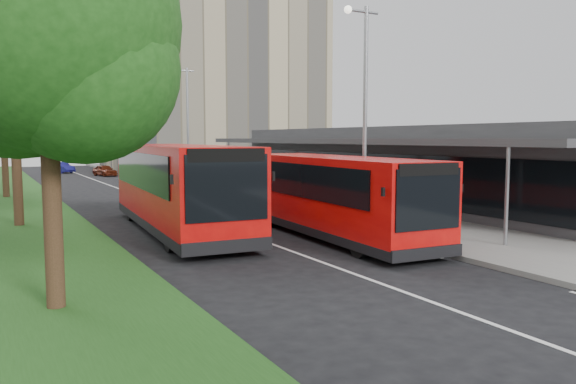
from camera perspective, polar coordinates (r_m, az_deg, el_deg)
name	(u,v)px	position (r m, az deg, el deg)	size (l,w,h in m)	color
ground	(291,251)	(17.21, 0.31, -6.03)	(120.00, 120.00, 0.00)	black
pavement	(224,189)	(37.68, -6.48, 0.33)	(5.00, 80.00, 0.15)	slate
grass_verge	(7,199)	(34.93, -26.62, -0.67)	(5.00, 80.00, 0.10)	#1E4A17
lane_centre_line	(156,202)	(31.04, -13.25, -1.01)	(0.12, 70.00, 0.01)	silver
kerb_dashes	(191,193)	(35.81, -9.87, -0.10)	(0.12, 56.00, 0.01)	silver
office_block	(215,86)	(61.18, -7.45, 10.65)	(22.00, 12.00, 18.00)	tan
station_building	(399,165)	(29.70, 11.22, 2.68)	(7.70, 26.00, 4.00)	#323235
tree_near	(45,39)	(12.01, -23.50, 14.09)	(5.13, 5.13, 8.25)	#382616
tree_mid	(12,75)	(23.95, -26.24, 10.60)	(5.59, 5.59, 8.99)	#382616
tree_far	(2,111)	(35.85, -27.05, 7.31)	(4.77, 4.77, 7.67)	#382616
lamp_post_near	(363,103)	(20.82, 7.66, 8.96)	(1.44, 0.28, 8.00)	gray
lamp_post_far	(186,119)	(38.77, -10.28, 7.29)	(1.44, 0.28, 8.00)	gray
bus_main	(335,196)	(19.37, 4.76, -0.45)	(3.09, 10.04, 2.81)	red
bus_second	(178,188)	(20.95, -11.08, 0.44)	(3.59, 11.40, 3.18)	red
litter_bin	(292,194)	(28.68, 0.38, -0.20)	(0.49, 0.49, 0.89)	#3B2918
bollard	(231,184)	(34.36, -5.77, 0.83)	(0.17, 0.17, 1.03)	yellow
car_near	(105,170)	(53.84, -18.12, 2.10)	(1.23, 3.06, 1.04)	#591C0C
car_far	(61,167)	(60.23, -22.05, 2.32)	(1.15, 3.28, 1.08)	navy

